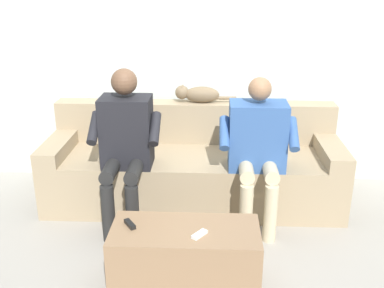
{
  "coord_description": "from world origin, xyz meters",
  "views": [
    {
      "loc": [
        -0.15,
        3.46,
        1.88
      ],
      "look_at": [
        0.0,
        0.12,
        0.62
      ],
      "focal_mm": 42.2,
      "sensor_mm": 36.0,
      "label": 1
    }
  ],
  "objects_px": {
    "person_right_seated": "(126,139)",
    "remote_black": "(130,224)",
    "coffee_table": "(185,257)",
    "cat_on_backrest": "(198,94)",
    "person_left_seated": "(258,143)",
    "remote_white": "(199,234)",
    "couch": "(193,167)"
  },
  "relations": [
    {
      "from": "cat_on_backrest",
      "to": "remote_white",
      "type": "distance_m",
      "value": 1.6
    },
    {
      "from": "couch",
      "to": "person_right_seated",
      "type": "bearing_deg",
      "value": 36.81
    },
    {
      "from": "person_left_seated",
      "to": "remote_black",
      "type": "xyz_separation_m",
      "value": [
        0.86,
        0.8,
        -0.26
      ]
    },
    {
      "from": "person_right_seated",
      "to": "remote_black",
      "type": "xyz_separation_m",
      "value": [
        -0.16,
        0.79,
        -0.28
      ]
    },
    {
      "from": "remote_white",
      "to": "remote_black",
      "type": "relative_size",
      "value": 1.0
    },
    {
      "from": "person_left_seated",
      "to": "cat_on_backrest",
      "type": "xyz_separation_m",
      "value": [
        0.48,
        -0.64,
        0.22
      ]
    },
    {
      "from": "person_left_seated",
      "to": "remote_white",
      "type": "height_order",
      "value": "person_left_seated"
    },
    {
      "from": "coffee_table",
      "to": "person_left_seated",
      "type": "relative_size",
      "value": 0.79
    },
    {
      "from": "person_right_seated",
      "to": "remote_black",
      "type": "bearing_deg",
      "value": 101.39
    },
    {
      "from": "person_left_seated",
      "to": "cat_on_backrest",
      "type": "bearing_deg",
      "value": -52.87
    },
    {
      "from": "couch",
      "to": "cat_on_backrest",
      "type": "xyz_separation_m",
      "value": [
        -0.03,
        -0.26,
        0.59
      ]
    },
    {
      "from": "person_left_seated",
      "to": "remote_black",
      "type": "bearing_deg",
      "value": 43.01
    },
    {
      "from": "person_right_seated",
      "to": "remote_white",
      "type": "distance_m",
      "value": 1.11
    },
    {
      "from": "person_left_seated",
      "to": "remote_black",
      "type": "relative_size",
      "value": 10.38
    },
    {
      "from": "person_right_seated",
      "to": "person_left_seated",
      "type": "bearing_deg",
      "value": -179.57
    },
    {
      "from": "person_right_seated",
      "to": "remote_black",
      "type": "distance_m",
      "value": 0.85
    },
    {
      "from": "person_left_seated",
      "to": "remote_black",
      "type": "height_order",
      "value": "person_left_seated"
    },
    {
      "from": "coffee_table",
      "to": "remote_white",
      "type": "xyz_separation_m",
      "value": [
        -0.09,
        0.07,
        0.21
      ]
    },
    {
      "from": "remote_white",
      "to": "remote_black",
      "type": "height_order",
      "value": "remote_black"
    },
    {
      "from": "person_right_seated",
      "to": "remote_white",
      "type": "xyz_separation_m",
      "value": [
        -0.6,
        0.89,
        -0.28
      ]
    },
    {
      "from": "cat_on_backrest",
      "to": "person_right_seated",
      "type": "bearing_deg",
      "value": 50.42
    },
    {
      "from": "coffee_table",
      "to": "remote_black",
      "type": "distance_m",
      "value": 0.41
    },
    {
      "from": "cat_on_backrest",
      "to": "remote_black",
      "type": "height_order",
      "value": "cat_on_backrest"
    },
    {
      "from": "person_right_seated",
      "to": "cat_on_backrest",
      "type": "bearing_deg",
      "value": -129.58
    },
    {
      "from": "person_left_seated",
      "to": "cat_on_backrest",
      "type": "distance_m",
      "value": 0.83
    },
    {
      "from": "coffee_table",
      "to": "cat_on_backrest",
      "type": "distance_m",
      "value": 1.61
    },
    {
      "from": "couch",
      "to": "remote_white",
      "type": "xyz_separation_m",
      "value": [
        -0.09,
        1.27,
        0.11
      ]
    },
    {
      "from": "coffee_table",
      "to": "person_left_seated",
      "type": "xyz_separation_m",
      "value": [
        -0.51,
        -0.82,
        0.47
      ]
    },
    {
      "from": "person_left_seated",
      "to": "remote_white",
      "type": "distance_m",
      "value": 1.02
    },
    {
      "from": "person_right_seated",
      "to": "couch",
      "type": "bearing_deg",
      "value": -143.19
    },
    {
      "from": "person_right_seated",
      "to": "remote_black",
      "type": "relative_size",
      "value": 10.86
    },
    {
      "from": "couch",
      "to": "remote_black",
      "type": "relative_size",
      "value": 22.03
    }
  ]
}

